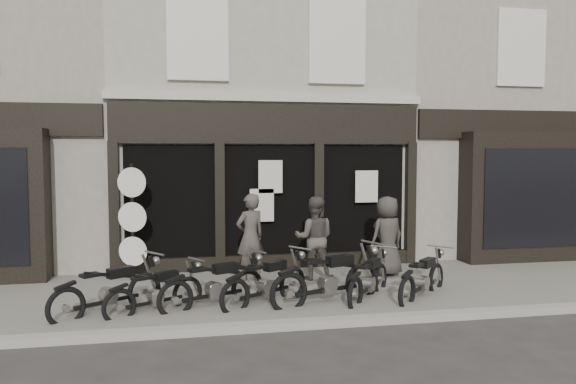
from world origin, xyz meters
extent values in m
plane|color=#2D2B28|center=(0.00, 0.00, 0.00)|extent=(90.00, 90.00, 0.00)
cube|color=slate|center=(0.00, 0.90, 0.06)|extent=(30.00, 4.20, 0.12)
cube|color=gray|center=(0.00, -1.25, 0.07)|extent=(30.00, 0.25, 0.13)
cube|color=#A6A08E|center=(0.00, 6.00, 4.10)|extent=(7.20, 6.00, 8.20)
cube|color=black|center=(0.00, 2.92, 3.45)|extent=(7.10, 0.18, 0.90)
cube|color=black|center=(0.00, 2.98, 1.50)|extent=(6.50, 0.10, 2.95)
cube|color=black|center=(0.00, 2.91, 0.22)|extent=(7.10, 0.20, 0.44)
cube|color=#B2AD9B|center=(0.00, 2.95, 4.05)|extent=(7.30, 0.22, 0.18)
cube|color=beige|center=(-1.60, 2.95, 5.40)|extent=(1.35, 0.12, 2.00)
cube|color=black|center=(-1.60, 2.98, 5.40)|extent=(1.05, 0.06, 1.70)
cube|color=beige|center=(1.60, 2.95, 5.40)|extent=(1.35, 0.12, 2.00)
cube|color=black|center=(1.60, 2.98, 5.40)|extent=(1.05, 0.06, 1.70)
cube|color=black|center=(-3.45, 2.90, 1.55)|extent=(0.22, 0.22, 3.00)
cube|color=black|center=(-1.15, 2.90, 1.55)|extent=(0.22, 0.22, 3.00)
cube|color=black|center=(1.15, 2.90, 1.55)|extent=(0.22, 0.22, 3.00)
cube|color=black|center=(3.45, 2.90, 1.55)|extent=(0.22, 0.22, 3.00)
cube|color=beige|center=(0.00, 2.80, 2.25)|extent=(0.55, 0.04, 0.75)
cube|color=beige|center=(2.30, 2.80, 2.00)|extent=(0.55, 0.04, 0.75)
cube|color=beige|center=(-0.20, 2.80, 1.60)|extent=(0.55, 0.04, 0.75)
cube|color=gray|center=(-6.35, 6.00, 4.10)|extent=(5.50, 6.00, 8.20)
cube|color=gray|center=(6.35, 6.00, 4.10)|extent=(5.50, 6.00, 8.20)
cube|color=black|center=(6.35, 2.65, 1.70)|extent=(3.20, 0.70, 3.20)
cube|color=black|center=(6.35, 2.30, 1.70)|extent=(2.60, 0.06, 2.40)
cube|color=black|center=(6.35, 2.95, 3.50)|extent=(5.40, 0.16, 0.70)
cube|color=beige|center=(6.35, 2.96, 5.40)|extent=(1.30, 0.10, 1.90)
cube|color=black|center=(6.35, 2.99, 5.40)|extent=(1.00, 0.06, 1.60)
torus|color=black|center=(-2.69, 0.33, 0.33)|extent=(0.60, 0.47, 0.68)
torus|color=black|center=(-3.85, -0.52, 0.33)|extent=(0.60, 0.47, 0.68)
cube|color=black|center=(-3.27, -0.10, 0.29)|extent=(0.98, 0.74, 0.06)
cube|color=gray|center=(-3.25, -0.09, 0.37)|extent=(0.30, 0.29, 0.26)
cube|color=black|center=(-3.06, 0.05, 0.75)|extent=(0.47, 0.41, 0.17)
cube|color=black|center=(-3.51, -0.27, 0.79)|extent=(0.36, 0.34, 0.06)
cylinder|color=gray|center=(-2.51, 0.45, 0.99)|extent=(0.37, 0.49, 0.04)
torus|color=black|center=(-1.93, 0.17, 0.30)|extent=(0.56, 0.38, 0.61)
torus|color=black|center=(-3.04, -0.50, 0.30)|extent=(0.56, 0.38, 0.61)
cube|color=black|center=(-2.48, -0.17, 0.26)|extent=(0.93, 0.59, 0.05)
cube|color=gray|center=(-2.47, -0.16, 0.33)|extent=(0.27, 0.25, 0.23)
cube|color=black|center=(-2.29, -0.05, 0.67)|extent=(0.43, 0.34, 0.15)
cube|color=black|center=(-2.71, -0.30, 0.71)|extent=(0.32, 0.29, 0.05)
cylinder|color=gray|center=(-1.77, 0.27, 0.89)|extent=(0.30, 0.46, 0.03)
torus|color=black|center=(-0.85, 0.27, 0.33)|extent=(0.64, 0.37, 0.67)
torus|color=black|center=(-2.14, -0.35, 0.33)|extent=(0.64, 0.37, 0.67)
cube|color=black|center=(-1.50, -0.04, 0.29)|extent=(1.08, 0.55, 0.06)
cube|color=gray|center=(-1.48, -0.03, 0.37)|extent=(0.29, 0.26, 0.26)
cube|color=black|center=(-1.26, 0.07, 0.75)|extent=(0.48, 0.35, 0.17)
cube|color=black|center=(-1.76, -0.16, 0.79)|extent=(0.35, 0.31, 0.06)
cylinder|color=gray|center=(-0.65, 0.36, 0.98)|extent=(0.28, 0.53, 0.04)
torus|color=black|center=(0.02, 0.41, 0.33)|extent=(0.60, 0.46, 0.67)
torus|color=black|center=(-1.14, -0.41, 0.33)|extent=(0.60, 0.46, 0.67)
cube|color=black|center=(-0.56, 0.00, 0.29)|extent=(0.98, 0.71, 0.06)
cube|color=gray|center=(-0.55, 0.01, 0.37)|extent=(0.30, 0.28, 0.26)
cube|color=black|center=(-0.35, 0.15, 0.74)|extent=(0.47, 0.40, 0.17)
cube|color=black|center=(-0.80, -0.17, 0.78)|extent=(0.35, 0.33, 0.06)
cylinder|color=gray|center=(0.20, 0.53, 0.98)|extent=(0.36, 0.49, 0.04)
torus|color=black|center=(1.29, 0.08, 0.37)|extent=(0.74, 0.35, 0.75)
torus|color=black|center=(-0.22, -0.46, 0.37)|extent=(0.74, 0.35, 0.75)
cube|color=black|center=(0.53, -0.19, 0.33)|extent=(1.25, 0.50, 0.07)
cube|color=gray|center=(0.55, -0.18, 0.41)|extent=(0.32, 0.28, 0.29)
cube|color=black|center=(0.80, -0.09, 0.83)|extent=(0.54, 0.35, 0.19)
cube|color=black|center=(0.22, -0.30, 0.88)|extent=(0.39, 0.32, 0.07)
cylinder|color=gray|center=(1.52, 0.16, 1.10)|extent=(0.26, 0.62, 0.04)
torus|color=black|center=(1.80, 0.50, 0.31)|extent=(0.46, 0.54, 0.63)
torus|color=black|center=(0.95, -0.55, 0.31)|extent=(0.46, 0.54, 0.63)
cube|color=black|center=(1.38, -0.02, 0.27)|extent=(0.73, 0.89, 0.06)
cube|color=gray|center=(1.39, -0.01, 0.35)|extent=(0.27, 0.28, 0.24)
cube|color=black|center=(1.53, 0.17, 0.70)|extent=(0.39, 0.43, 0.16)
cube|color=black|center=(1.20, -0.24, 0.74)|extent=(0.32, 0.33, 0.06)
cylinder|color=gray|center=(1.93, 0.66, 0.93)|extent=(0.44, 0.37, 0.03)
torus|color=black|center=(2.88, 0.30, 0.31)|extent=(0.53, 0.50, 0.64)
torus|color=black|center=(1.89, -0.62, 0.31)|extent=(0.53, 0.50, 0.64)
cube|color=black|center=(2.38, -0.16, 0.28)|extent=(0.85, 0.79, 0.06)
cube|color=gray|center=(2.40, -0.15, 0.35)|extent=(0.28, 0.28, 0.24)
cube|color=black|center=(2.56, 0.01, 0.71)|extent=(0.43, 0.41, 0.16)
cube|color=black|center=(2.18, -0.35, 0.75)|extent=(0.33, 0.33, 0.06)
cylinder|color=gray|center=(3.04, 0.44, 0.93)|extent=(0.39, 0.42, 0.03)
imported|color=#433D37|center=(-0.59, 1.84, 1.03)|extent=(0.78, 0.67, 1.82)
imported|color=#464039|center=(0.74, 1.60, 1.00)|extent=(0.99, 0.85, 1.75)
imported|color=#36332D|center=(2.36, 1.59, 0.99)|extent=(0.99, 0.81, 1.74)
cylinder|color=black|center=(-3.02, 2.32, 0.03)|extent=(0.40, 0.40, 0.07)
cylinder|color=black|center=(-3.02, 2.32, 1.28)|extent=(0.08, 0.08, 2.57)
cylinder|color=black|center=(-3.02, 2.28, 2.18)|extent=(0.60, 0.25, 0.63)
cylinder|color=beige|center=(-3.02, 2.26, 2.18)|extent=(0.59, 0.22, 0.63)
cylinder|color=black|center=(-3.02, 2.28, 1.45)|extent=(0.60, 0.25, 0.63)
cylinder|color=beige|center=(-3.02, 2.26, 1.45)|extent=(0.59, 0.22, 0.63)
cylinder|color=black|center=(-3.02, 2.28, 0.73)|extent=(0.60, 0.25, 0.63)
cylinder|color=beige|center=(-3.02, 2.26, 0.73)|extent=(0.59, 0.22, 0.63)
camera|label=1|loc=(-2.07, -9.81, 2.79)|focal=35.00mm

